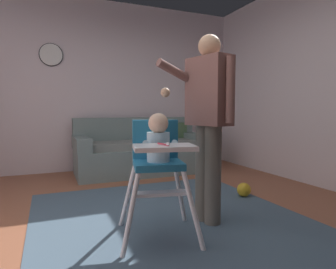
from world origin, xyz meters
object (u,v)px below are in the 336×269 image
Objects in this scene: toy_ball at (244,190)px; wall_clock at (51,55)px; couch at (141,151)px; adult_standing at (208,118)px; high_chair at (158,153)px.

wall_clock is (-1.95, 2.20, 1.74)m from toy_ball.
couch is 2.02m from wall_clock.
toy_ball is 3.42m from wall_clock.
adult_standing is (-0.09, -2.22, 0.58)m from couch.
adult_standing is 1.24m from toy_ball.
wall_clock is at bearing -110.56° from couch.
high_chair is 0.60× the size of adult_standing.
high_chair is 2.74× the size of wall_clock.
wall_clock is (-1.18, 2.70, 0.91)m from adult_standing.
wall_clock is at bearing -80.07° from adult_standing.
wall_clock reaches higher than toy_ball.
couch is 2.44m from high_chair.
adult_standing is at bearing -146.91° from toy_ball.
high_chair is 3.13m from wall_clock.
toy_ball is at bearing -48.38° from wall_clock.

